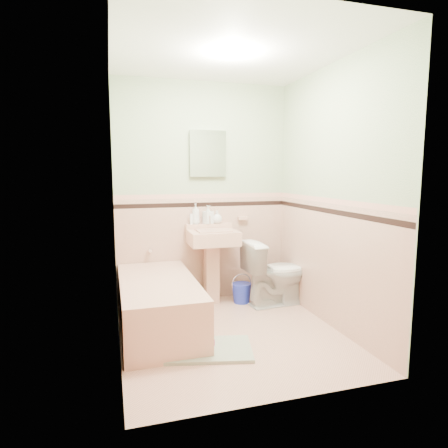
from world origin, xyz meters
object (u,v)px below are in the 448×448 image
object	(u,v)px
bathtub	(158,306)
sink	(213,268)
soap_bottle_left	(196,214)
soap_bottle_mid	(208,215)
bucket	(242,293)
soap_bottle_right	(217,217)
toilet	(276,272)
medicine_cabinet	(208,154)
shoe	(205,343)

from	to	relation	value
bathtub	sink	xyz separation A→B (m)	(0.68, 0.53, 0.20)
sink	soap_bottle_left	world-z (taller)	soap_bottle_left
bathtub	sink	distance (m)	0.88
soap_bottle_mid	bucket	size ratio (longest dim) A/B	0.93
soap_bottle_right	toilet	distance (m)	0.93
bathtub	toilet	xyz separation A→B (m)	(1.36, 0.32, 0.14)
toilet	medicine_cabinet	bearing A→B (deg)	53.73
bathtub	bucket	world-z (taller)	bathtub
medicine_cabinet	toilet	xyz separation A→B (m)	(0.68, -0.42, -1.33)
bathtub	soap_bottle_mid	size ratio (longest dim) A/B	7.14
medicine_cabinet	soap_bottle_mid	distance (m)	0.69
soap_bottle_right	shoe	size ratio (longest dim) A/B	1.02
medicine_cabinet	bucket	size ratio (longest dim) A/B	2.29
bucket	bathtub	bearing A→B (deg)	-154.36
bathtub	soap_bottle_right	distance (m)	1.29
bucket	shoe	distance (m)	1.26
bathtub	bucket	bearing A→B (deg)	25.64
soap_bottle_mid	bucket	distance (m)	0.98
shoe	bathtub	bearing A→B (deg)	98.54
medicine_cabinet	bucket	world-z (taller)	medicine_cabinet
sink	toilet	bearing A→B (deg)	-17.17
soap_bottle_right	sink	bearing A→B (deg)	-118.69
bathtub	shoe	xyz separation A→B (m)	(0.32, -0.57, -0.17)
medicine_cabinet	soap_bottle_left	xyz separation A→B (m)	(-0.15, -0.03, -0.68)
medicine_cabinet	bucket	bearing A→B (deg)	-38.12
bathtub	soap_bottle_right	size ratio (longest dim) A/B	10.14
bathtub	soap_bottle_mid	xyz separation A→B (m)	(0.67, 0.71, 0.78)
sink	soap_bottle_mid	bearing A→B (deg)	92.51
medicine_cabinet	bucket	xyz separation A→B (m)	(0.33, -0.26, -1.59)
sink	bucket	distance (m)	0.45
sink	shoe	xyz separation A→B (m)	(-0.36, -1.10, -0.36)
toilet	bucket	bearing A→B (deg)	60.57
bathtub	soap_bottle_left	bearing A→B (deg)	53.49
bathtub	toilet	distance (m)	1.40
medicine_cabinet	toilet	distance (m)	1.55
medicine_cabinet	soap_bottle_mid	bearing A→B (deg)	-104.73
soap_bottle_right	bucket	size ratio (longest dim) A/B	0.66
toilet	bathtub	bearing A→B (deg)	98.73
bathtub	soap_bottle_mid	distance (m)	1.25
bucket	toilet	bearing A→B (deg)	-24.89
sink	soap_bottle_right	xyz separation A→B (m)	(0.10, 0.18, 0.55)
sink	medicine_cabinet	size ratio (longest dim) A/B	1.64
toilet	shoe	bearing A→B (deg)	126.14
soap_bottle_right	bucket	xyz separation A→B (m)	(0.23, -0.23, -0.86)
toilet	shoe	size ratio (longest dim) A/B	5.09
soap_bottle_left	toilet	distance (m)	1.13
bucket	soap_bottle_left	bearing A→B (deg)	154.79
soap_bottle_left	medicine_cabinet	bearing A→B (deg)	11.00
soap_bottle_left	bucket	xyz separation A→B (m)	(0.48, -0.23, -0.91)
soap_bottle_left	soap_bottle_right	xyz separation A→B (m)	(0.25, 0.00, -0.04)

